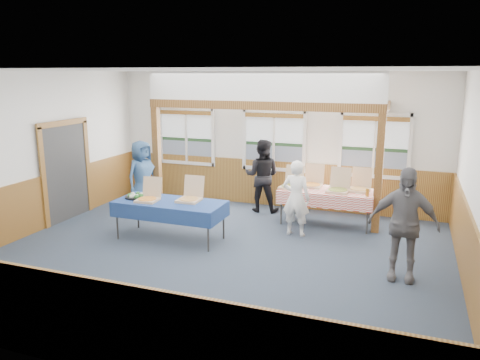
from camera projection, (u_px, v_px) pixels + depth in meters
name	position (u px, v px, depth m)	size (l,w,h in m)	color
floor	(218.00, 256.00, 8.26)	(8.00, 8.00, 0.00)	#272F40
ceiling	(215.00, 70.00, 7.54)	(8.00, 8.00, 0.00)	white
wall_back	(274.00, 140.00, 11.10)	(8.00, 8.00, 0.00)	silver
wall_front	(80.00, 231.00, 4.70)	(8.00, 8.00, 0.00)	silver
wall_left	(31.00, 154.00, 9.25)	(8.00, 8.00, 0.00)	silver
wall_right	(479.00, 187.00, 6.55)	(8.00, 8.00, 0.00)	silver
wainscot_back	(273.00, 183.00, 11.31)	(7.98, 0.05, 1.10)	brown
wainscot_front	(89.00, 325.00, 4.96)	(7.98, 0.05, 1.10)	brown
wainscot_left	(37.00, 205.00, 9.48)	(0.05, 6.98, 1.10)	brown
wainscot_right	(469.00, 257.00, 6.79)	(0.05, 6.98, 1.10)	brown
cased_opening	(66.00, 172.00, 10.18)	(0.06, 1.30, 2.10)	#2F2F2F
window_left	(187.00, 133.00, 11.82)	(1.56, 0.10, 1.46)	white
window_mid	(274.00, 137.00, 11.04)	(1.56, 0.10, 1.46)	white
window_right	(375.00, 142.00, 10.26)	(1.56, 0.10, 1.46)	white
post_left	(157.00, 159.00, 10.94)	(0.15, 0.15, 2.40)	#523112
post_right	(379.00, 174.00, 9.25)	(0.15, 0.15, 2.40)	#523112
cross_beam	(259.00, 106.00, 9.80)	(5.15, 0.18, 0.18)	#523112
table_left	(170.00, 204.00, 8.96)	(2.13, 0.98, 0.76)	#2F2F2F
table_right	(327.00, 192.00, 9.85)	(2.12, 1.44, 0.76)	#2F2F2F
pizza_box_a	(148.00, 197.00, 8.97)	(0.43, 0.51, 0.43)	tan
pizza_box_b	(190.00, 197.00, 8.97)	(0.43, 0.52, 0.45)	tan
pizza_box_c	(291.00, 185.00, 9.98)	(0.47, 0.55, 0.45)	tan
pizza_box_d	(312.00, 183.00, 10.11)	(0.43, 0.52, 0.46)	tan
pizza_box_e	(338.00, 188.00, 9.66)	(0.45, 0.54, 0.47)	tan
pizza_box_f	(359.00, 188.00, 9.73)	(0.46, 0.54, 0.46)	tan
veggie_tray	(136.00, 196.00, 9.20)	(0.43, 0.43, 0.10)	black
drink_glass	(367.00, 193.00, 9.30)	(0.07, 0.07, 0.15)	#A96B1C
woman_white	(296.00, 198.00, 9.17)	(0.55, 0.36, 1.52)	white
woman_black	(262.00, 176.00, 10.79)	(0.82, 0.64, 1.69)	black
man_blue	(142.00, 176.00, 10.82)	(0.81, 0.53, 1.66)	#335680
person_grey	(403.00, 224.00, 7.16)	(1.05, 0.44, 1.79)	slate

